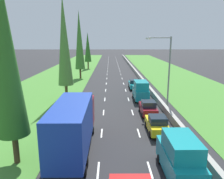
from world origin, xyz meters
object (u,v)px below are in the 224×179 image
maroon_hatchback_right_lane (148,108)px  poplar_tree_nearest (6,52)px  yellow_hatchback_right_lane (157,124)px  poplar_tree_third (79,40)px  teal_van_right_lane_fifth (141,91)px  blue_box_truck_left_lane (74,126)px  poplar_tree_second (64,42)px  street_light_mast (167,67)px  teal_sedan_right_lane_sixth (134,84)px  poplar_tree_fourth (88,47)px  teal_van_right_lane (180,157)px

maroon_hatchback_right_lane → poplar_tree_nearest: 16.60m
yellow_hatchback_right_lane → poplar_tree_third: 32.97m
maroon_hatchback_right_lane → poplar_tree_nearest: size_ratio=0.29×
teal_van_right_lane_fifth → blue_box_truck_left_lane: blue_box_truck_left_lane is taller
teal_van_right_lane_fifth → poplar_tree_nearest: 21.05m
poplar_tree_nearest → poplar_tree_second: bearing=89.4°
poplar_tree_third → street_light_mast: poplar_tree_third is taller
teal_sedan_right_lane_sixth → poplar_tree_third: (-11.11, 10.70, 7.66)m
poplar_tree_second → poplar_tree_fourth: size_ratio=1.35×
poplar_tree_second → poplar_tree_fourth: (-0.26, 35.01, -1.88)m
maroon_hatchback_right_lane → teal_sedan_right_lane_sixth: bearing=90.4°
poplar_tree_nearest → teal_sedan_right_lane_sixth: bearing=65.9°
teal_van_right_lane → teal_sedan_right_lane_sixth: size_ratio=1.09×
poplar_tree_second → blue_box_truck_left_lane: bearing=-76.8°
yellow_hatchback_right_lane → poplar_tree_nearest: size_ratio=0.29×
poplar_tree_nearest → poplar_tree_third: poplar_tree_third is taller
teal_van_right_lane_fifth → street_light_mast: bearing=-52.3°
maroon_hatchback_right_lane → teal_van_right_lane_fifth: size_ratio=0.80×
teal_van_right_lane_fifth → poplar_tree_fourth: 37.53m
teal_sedan_right_lane_sixth → poplar_tree_nearest: 27.72m
teal_van_right_lane → poplar_tree_third: 39.20m
teal_van_right_lane → teal_van_right_lane_fifth: 18.44m
teal_van_right_lane → poplar_tree_third: (-11.17, 36.90, 7.07)m
poplar_tree_fourth → poplar_tree_second: bearing=-89.6°
teal_sedan_right_lane_sixth → poplar_tree_fourth: bearing=111.7°
teal_van_right_lane → poplar_tree_third: poplar_tree_third is taller
poplar_tree_fourth → maroon_hatchback_right_lane: bearing=-75.2°
blue_box_truck_left_lane → street_light_mast: (9.87, 11.79, 3.05)m
teal_van_right_lane_fifth → poplar_tree_nearest: size_ratio=0.36×
poplar_tree_nearest → teal_van_right_lane: bearing=-8.9°
teal_van_right_lane → poplar_tree_second: (-10.83, 18.92, 6.95)m
yellow_hatchback_right_lane → teal_van_right_lane_fifth: (0.03, 11.60, 0.56)m
maroon_hatchback_right_lane → poplar_tree_second: size_ratio=0.27×
poplar_tree_nearest → poplar_tree_fourth: bearing=90.1°
teal_van_right_lane → street_light_mast: (2.74, 14.97, 3.83)m
blue_box_truck_left_lane → poplar_tree_second: (-3.69, 15.74, 6.16)m
street_light_mast → blue_box_truck_left_lane: bearing=-129.9°
poplar_tree_nearest → poplar_tree_second: 17.21m
teal_sedan_right_lane_sixth → teal_van_right_lane: bearing=-89.9°
poplar_tree_third → yellow_hatchback_right_lane: bearing=-69.6°
teal_van_right_lane_fifth → poplar_tree_fourth: (-11.13, 35.48, 5.07)m
street_light_mast → maroon_hatchback_right_lane: bearing=-131.9°
teal_van_right_lane → poplar_tree_fourth: 55.29m
teal_van_right_lane → teal_van_right_lane_fifth: (0.04, 18.44, 0.00)m
teal_van_right_lane_fifth → teal_sedan_right_lane_sixth: teal_van_right_lane_fifth is taller
blue_box_truck_left_lane → teal_van_right_lane: bearing=-24.0°
teal_sedan_right_lane_sixth → blue_box_truck_left_lane: size_ratio=0.48×
poplar_tree_third → poplar_tree_fourth: 17.14m
teal_van_right_lane_fifth → maroon_hatchback_right_lane: bearing=-90.0°
blue_box_truck_left_lane → poplar_tree_fourth: poplar_tree_fourth is taller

